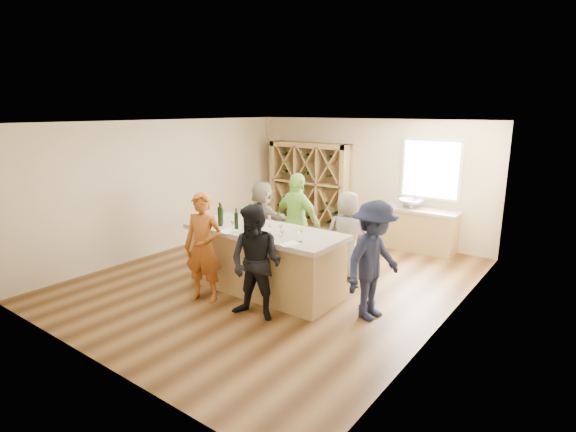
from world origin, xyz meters
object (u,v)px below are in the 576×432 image
Objects in this scene: person_near_right at (256,263)px; person_far_right at (347,235)px; person_far_left at (263,220)px; person_server at (374,261)px; wine_bottle_d at (236,221)px; person_near_left at (203,247)px; wine_rack at (309,187)px; wine_bottle_e at (246,220)px; tasting_counter_base at (265,262)px; person_far_mid at (297,221)px; wine_bottle_b at (220,217)px; wine_bottle_a at (221,216)px; sink at (411,203)px.

person_far_right is (0.25, 2.22, -0.05)m from person_near_right.
person_server is at bearing 168.45° from person_far_left.
wine_bottle_d is at bearing 136.64° from person_near_right.
person_server reaches higher than person_near_left.
wine_rack is 1.25× the size of person_near_left.
wine_rack is 7.26× the size of wine_bottle_e.
person_server reaches higher than tasting_counter_base.
person_near_left is 0.95× the size of person_far_mid.
tasting_counter_base is at bearing 20.47° from wine_bottle_b.
person_near_right is at bearing -24.41° from wine_bottle_b.
person_far_mid is at bearing 88.64° from wine_bottle_e.
wine_rack is at bearing 101.75° from wine_bottle_a.
person_near_right reaches higher than wine_bottle_a.
wine_rack is 4.29m from wine_bottle_d.
person_far_right is at bearing -168.01° from person_far_mid.
sink is 3.70m from person_server.
person_server is 3.33m from person_far_left.
person_server is 2.40m from person_far_mid.
person_near_right is at bearing 116.15° from person_far_mid.
sink is 1.66× the size of wine_bottle_b.
person_far_left is at bearing 116.21° from wine_bottle_d.
person_far_right reaches higher than wine_bottle_e.
wine_bottle_d is 1.56m from person_far_mid.
person_far_right is at bearing 51.13° from person_server.
wine_rack is 6.73× the size of wine_bottle_b.
person_far_right is at bearing 39.45° from person_near_left.
person_far_left is (-0.45, 1.66, -0.45)m from wine_bottle_b.
person_server is (2.46, 1.02, 0.00)m from person_near_left.
person_far_left reaches higher than wine_bottle_a.
wine_bottle_e is at bearing 48.07° from person_near_left.
wine_bottle_e reaches higher than sink.
person_near_left is at bearing -108.88° from sink.
person_near_left reaches higher than wine_bottle_e.
wine_bottle_d is 1.89m from person_far_left.
sink is 4.64m from person_near_right.
person_far_right reaches higher than tasting_counter_base.
person_server is at bearing -45.64° from wine_rack.
person_server is (2.17, 0.33, -0.35)m from wine_bottle_e.
wine_bottle_a is 0.98× the size of wine_bottle_d.
person_far_mid is at bearing 62.12° from person_near_left.
sink is 3.25m from person_far_left.
person_server reaches higher than wine_bottle_b.
person_far_mid is 0.98m from person_far_left.
person_server reaches higher than wine_bottle_e.
tasting_counter_base is at bearing 140.61° from person_far_left.
person_near_left is at bearing -71.81° from wine_bottle_b.
tasting_counter_base is at bearing 106.11° from person_far_mid.
person_near_left is at bearing 121.00° from person_server.
person_near_left is 2.33m from person_far_left.
tasting_counter_base is 1.85m from person_far_left.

